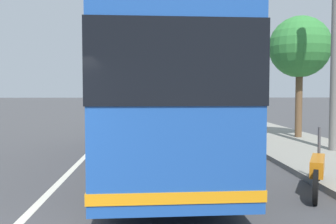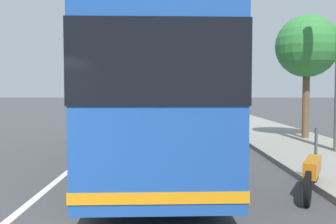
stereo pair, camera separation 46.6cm
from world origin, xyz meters
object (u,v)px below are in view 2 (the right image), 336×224
at_px(car_far_distant, 128,101).
at_px(roadside_tree_mid_block, 307,47).
at_px(coach_bus, 156,92).
at_px(car_ahead_same_lane, 161,102).
at_px(motorcycle_nearest_curb, 312,172).
at_px(car_behind_bus, 164,114).

relative_size(car_far_distant, roadside_tree_mid_block, 0.93).
distance_m(coach_bus, car_ahead_same_lane, 34.00).
height_order(car_far_distant, car_ahead_same_lane, car_far_distant).
bearing_deg(motorcycle_nearest_curb, car_ahead_same_lane, 31.59).
height_order(car_ahead_same_lane, roadside_tree_mid_block, roadside_tree_mid_block).
xyz_separation_m(coach_bus, car_far_distant, (35.86, 4.46, -1.24)).
bearing_deg(roadside_tree_mid_block, car_behind_bus, 41.39).
bearing_deg(coach_bus, motorcycle_nearest_curb, -137.71).
relative_size(motorcycle_nearest_curb, car_ahead_same_lane, 0.46).
distance_m(car_far_distant, car_ahead_same_lane, 4.46).
height_order(car_behind_bus, car_ahead_same_lane, car_behind_bus).
bearing_deg(roadside_tree_mid_block, car_ahead_same_lane, 12.17).
relative_size(car_behind_bus, car_far_distant, 0.98).
relative_size(coach_bus, car_ahead_same_lane, 2.52).
relative_size(motorcycle_nearest_curb, car_behind_bus, 0.44).
bearing_deg(coach_bus, car_behind_bus, -2.57).
relative_size(car_ahead_same_lane, roadside_tree_mid_block, 0.87).
distance_m(coach_bus, roadside_tree_mid_block, 7.78).
bearing_deg(car_far_distant, car_behind_bus, 14.93).
height_order(coach_bus, car_behind_bus, coach_bus).
bearing_deg(car_behind_bus, motorcycle_nearest_curb, -169.07).
distance_m(car_far_distant, roadside_tree_mid_block, 32.90).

